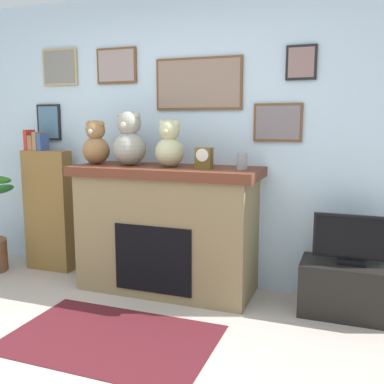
{
  "coord_description": "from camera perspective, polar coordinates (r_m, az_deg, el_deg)",
  "views": [
    {
      "loc": [
        1.57,
        -1.78,
        1.48
      ],
      "look_at": [
        0.31,
        1.65,
        0.89
      ],
      "focal_mm": 41.18,
      "sensor_mm": 36.0,
      "label": 1
    }
  ],
  "objects": [
    {
      "name": "teddy_bear_brown",
      "position": [
        3.71,
        -2.92,
        6.01
      ],
      "size": [
        0.25,
        0.25,
        0.4
      ],
      "color": "#BDBC8C",
      "rests_on": "fireplace"
    },
    {
      "name": "teddy_bear_cream",
      "position": [
        4.05,
        -12.34,
        6.04
      ],
      "size": [
        0.24,
        0.24,
        0.39
      ],
      "color": "olive",
      "rests_on": "fireplace"
    },
    {
      "name": "area_rug",
      "position": [
        3.23,
        -10.43,
        -18.11
      ],
      "size": [
        1.42,
        0.91,
        0.01
      ],
      "primitive_type": "cube",
      "color": "#4F171F",
      "rests_on": "ground_plane"
    },
    {
      "name": "mantel_clock",
      "position": [
        3.61,
        1.57,
        4.44
      ],
      "size": [
        0.13,
        0.1,
        0.17
      ],
      "color": "brown",
      "rests_on": "fireplace"
    },
    {
      "name": "fireplace",
      "position": [
        3.85,
        -3.27,
        -4.73
      ],
      "size": [
        1.62,
        0.65,
        1.09
      ],
      "color": "olive",
      "rests_on": "ground_plane"
    },
    {
      "name": "back_wall",
      "position": [
        4.1,
        -2.36,
        6.77
      ],
      "size": [
        5.2,
        0.15,
        2.6
      ],
      "color": "silver",
      "rests_on": "ground_plane"
    },
    {
      "name": "bookshelf",
      "position": [
        4.6,
        -18.13,
        -1.96
      ],
      "size": [
        0.49,
        0.16,
        1.39
      ],
      "color": "brown",
      "rests_on": "ground_plane"
    },
    {
      "name": "teddy_bear_grey",
      "position": [
        3.88,
        -8.12,
        6.54
      ],
      "size": [
        0.29,
        0.29,
        0.47
      ],
      "color": "gray",
      "rests_on": "fireplace"
    },
    {
      "name": "television",
      "position": [
        3.54,
        20.04,
        -5.92
      ],
      "size": [
        0.57,
        0.14,
        0.38
      ],
      "color": "black",
      "rests_on": "tv_stand"
    },
    {
      "name": "tv_stand",
      "position": [
        3.65,
        19.71,
        -11.77
      ],
      "size": [
        0.73,
        0.4,
        0.41
      ],
      "primitive_type": "cube",
      "color": "black",
      "rests_on": "ground_plane"
    },
    {
      "name": "candle_jar",
      "position": [
        3.52,
        6.5,
        3.99
      ],
      "size": [
        0.09,
        0.09,
        0.14
      ],
      "primitive_type": "cylinder",
      "color": "gray",
      "rests_on": "fireplace"
    }
  ]
}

